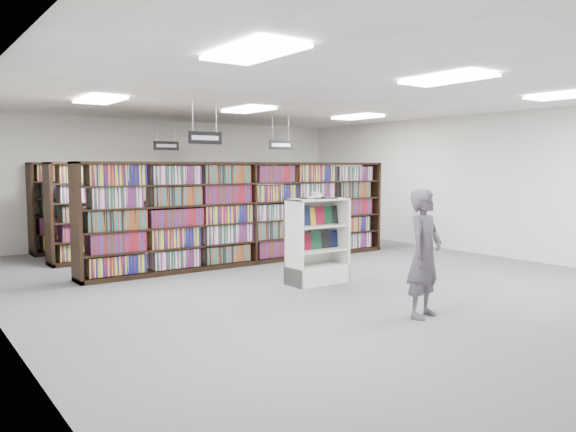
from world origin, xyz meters
TOP-DOWN VIEW (x-y plane):
  - floor at (0.00, 0.00)m, footprint 12.00×12.00m
  - ceiling at (0.00, 0.00)m, footprint 10.00×12.00m
  - wall_back at (0.00, 6.00)m, footprint 10.00×0.10m
  - wall_right at (5.00, 0.00)m, footprint 0.10×12.00m
  - bookshelf_row_near at (0.00, 2.00)m, footprint 7.00×0.60m
  - bookshelf_row_mid at (0.00, 4.00)m, footprint 7.00×0.60m
  - bookshelf_row_far at (0.00, 5.70)m, footprint 7.00×0.60m
  - aisle_sign_left at (-1.50, 1.00)m, footprint 0.65×0.02m
  - aisle_sign_right at (1.50, 3.00)m, footprint 0.65×0.02m
  - aisle_sign_center at (-0.50, 5.00)m, footprint 0.65×0.02m
  - troffer_front_left at (-3.00, -3.00)m, footprint 0.60×1.20m
  - troffer_front_center at (0.00, -3.00)m, footprint 0.60×1.20m
  - troffer_front_right at (3.00, -3.00)m, footprint 0.60×1.20m
  - troffer_back_left at (-3.00, 2.00)m, footprint 0.60×1.20m
  - troffer_back_center at (0.00, 2.00)m, footprint 0.60×1.20m
  - troffer_back_right at (3.00, 2.00)m, footprint 0.60×1.20m
  - endcap_display at (-0.09, -0.36)m, footprint 1.05×0.53m
  - open_book at (-0.07, -0.36)m, footprint 0.73×0.59m
  - shopper at (-0.29, -2.94)m, footprint 0.71×0.56m

SIDE VIEW (x-z plane):
  - floor at x=0.00m, z-range 0.00..0.00m
  - endcap_display at x=-0.09m, z-range -0.24..1.23m
  - shopper at x=-0.29m, z-range 0.00..1.72m
  - bookshelf_row_near at x=0.00m, z-range 0.00..2.10m
  - bookshelf_row_mid at x=0.00m, z-range 0.00..2.10m
  - bookshelf_row_far at x=0.00m, z-range 0.00..2.10m
  - open_book at x=-0.07m, z-range 1.43..1.56m
  - wall_back at x=0.00m, z-range 0.00..3.20m
  - wall_right at x=5.00m, z-range 0.00..3.20m
  - aisle_sign_left at x=-1.50m, z-range 2.13..2.93m
  - aisle_sign_right at x=1.50m, z-range 2.13..2.93m
  - aisle_sign_center at x=-0.50m, z-range 2.13..2.93m
  - troffer_front_left at x=-3.00m, z-range 3.14..3.18m
  - troffer_front_center at x=0.00m, z-range 3.14..3.18m
  - troffer_front_right at x=3.00m, z-range 3.14..3.18m
  - troffer_back_left at x=-3.00m, z-range 3.14..3.18m
  - troffer_back_center at x=0.00m, z-range 3.14..3.18m
  - troffer_back_right at x=3.00m, z-range 3.14..3.18m
  - ceiling at x=0.00m, z-range 3.15..3.25m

